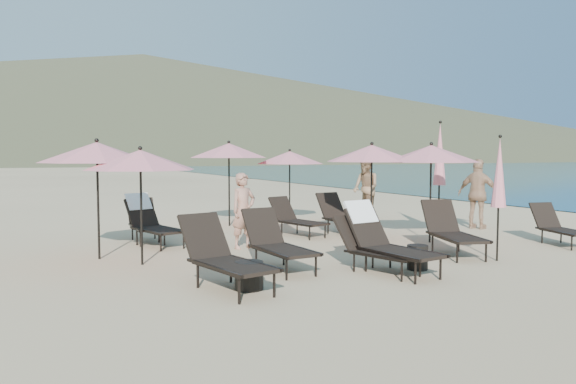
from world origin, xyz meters
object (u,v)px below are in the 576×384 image
lounger_2 (375,247)px  umbrella_open_1 (372,153)px  umbrella_open_2 (431,154)px  lounger_5 (559,226)px  lounger_7 (146,222)px  umbrella_open_5 (97,152)px  lounger_9 (343,216)px  umbrella_closed_1 (440,155)px  umbrella_open_3 (229,151)px  lounger_0 (224,256)px  lounger_4 (452,230)px  lounger_3 (385,239)px  lounger_8 (296,218)px  beachgoer_c (478,194)px  umbrella_open_4 (290,158)px  beachgoer_b (366,188)px  umbrella_closed_0 (499,173)px  side_table_1 (417,257)px  side_table_0 (249,276)px  beachgoer_a (243,211)px  umbrella_open_0 (140,160)px

lounger_2 → umbrella_open_1: (1.92, 2.85, 1.57)m
umbrella_open_2 → lounger_5: bearing=-33.4°
lounger_7 → umbrella_open_5: bearing=-123.4°
lounger_9 → umbrella_closed_1: umbrella_closed_1 is taller
umbrella_open_2 → umbrella_open_3: size_ratio=0.96×
lounger_0 → lounger_4: (5.00, 0.64, -0.01)m
lounger_3 → umbrella_closed_1: bearing=31.1°
lounger_0 → lounger_3: lounger_3 is taller
lounger_8 → beachgoer_c: bearing=-26.3°
umbrella_open_4 → umbrella_closed_1: umbrella_closed_1 is taller
lounger_8 → umbrella_open_2: umbrella_open_2 is taller
beachgoer_b → beachgoer_c: beachgoer_b is taller
lounger_9 → umbrella_closed_0: 4.42m
lounger_3 → side_table_1: size_ratio=4.54×
lounger_4 → umbrella_open_5: 7.01m
lounger_4 → umbrella_open_2: size_ratio=0.85×
lounger_0 → lounger_5: bearing=-7.5°
lounger_3 → side_table_1: (0.59, -0.13, -0.34)m
lounger_9 → umbrella_open_1: bearing=-91.6°
lounger_5 → side_table_0: (-7.62, -0.70, -0.20)m
lounger_7 → umbrella_open_2: 6.63m
beachgoer_a → side_table_1: bearing=-75.5°
umbrella_open_0 → lounger_8: bearing=24.9°
umbrella_closed_1 → beachgoer_c: size_ratio=1.52×
lounger_2 → umbrella_open_5: (-3.99, 3.30, 1.59)m
side_table_1 → umbrella_open_4: bearing=82.4°
lounger_9 → beachgoer_c: bearing=-14.4°
lounger_7 → umbrella_open_5: umbrella_open_5 is taller
lounger_4 → lounger_2: bearing=-145.8°
beachgoer_a → beachgoer_b: 6.39m
lounger_9 → umbrella_open_1: 1.91m
lounger_8 → beachgoer_b: bearing=18.2°
lounger_4 → lounger_9: size_ratio=1.09×
lounger_5 → lounger_7: lounger_7 is taller
umbrella_closed_0 → lounger_8: bearing=112.8°
beachgoer_c → lounger_9: bearing=54.9°
umbrella_open_5 → lounger_5: bearing=-16.7°
lounger_7 → umbrella_open_1: (4.63, -2.27, 1.56)m
lounger_3 → lounger_5: (5.06, 0.55, -0.14)m
umbrella_open_1 → lounger_0: bearing=-148.5°
lounger_0 → lounger_9: lounger_0 is taller
lounger_0 → lounger_3: size_ratio=1.00×
umbrella_open_5 → beachgoer_c: (9.61, -0.04, -1.09)m
lounger_2 → lounger_5: 5.28m
lounger_9 → lounger_0: bearing=-142.4°
umbrella_open_3 → umbrella_open_4: bearing=-8.2°
lounger_8 → umbrella_open_4: bearing=52.8°
umbrella_open_5 → beachgoer_b: bearing=21.6°
lounger_7 → lounger_3: bearing=-59.0°
side_table_0 → beachgoer_c: 8.73m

